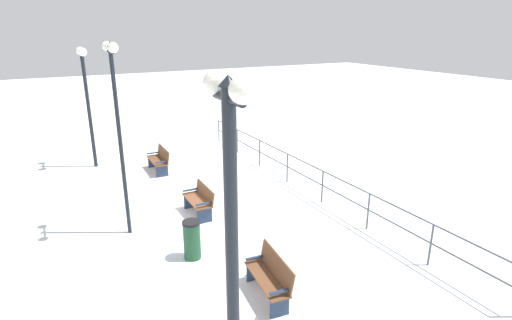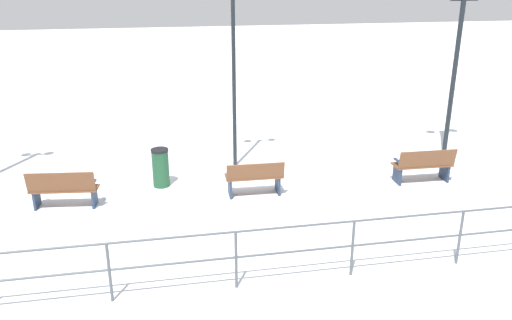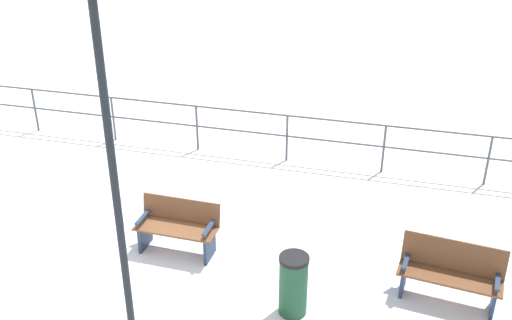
{
  "view_description": "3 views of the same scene",
  "coord_description": "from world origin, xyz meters",
  "px_view_note": "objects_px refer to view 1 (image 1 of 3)",
  "views": [
    {
      "loc": [
        3.67,
        10.42,
        5.3
      ],
      "look_at": [
        -2.22,
        -0.45,
        1.24
      ],
      "focal_mm": 28.46,
      "sensor_mm": 36.0,
      "label": 1
    },
    {
      "loc": [
        -11.27,
        2.13,
        5.04
      ],
      "look_at": [
        -1.34,
        0.2,
        1.36
      ],
      "focal_mm": 36.61,
      "sensor_mm": 36.0,
      "label": 2
    },
    {
      "loc": [
        7.62,
        3.41,
        5.9
      ],
      "look_at": [
        -1.03,
        1.08,
        1.37
      ],
      "focal_mm": 42.23,
      "sensor_mm": 36.0,
      "label": 3
    }
  ],
  "objects_px": {
    "bench_second": "(199,200)",
    "bench_third": "(270,276)",
    "trash_bin": "(192,240)",
    "lamppost_near": "(86,86)",
    "lamppost_middle": "(116,107)",
    "bench_nearest": "(159,160)",
    "lamppost_far": "(231,232)"
  },
  "relations": [
    {
      "from": "bench_second",
      "to": "bench_third",
      "type": "distance_m",
      "value": 4.31
    },
    {
      "from": "bench_second",
      "to": "trash_bin",
      "type": "height_order",
      "value": "trash_bin"
    },
    {
      "from": "bench_third",
      "to": "lamppost_near",
      "type": "height_order",
      "value": "lamppost_near"
    },
    {
      "from": "lamppost_middle",
      "to": "trash_bin",
      "type": "bearing_deg",
      "value": 117.87
    },
    {
      "from": "lamppost_near",
      "to": "trash_bin",
      "type": "relative_size",
      "value": 4.76
    },
    {
      "from": "bench_third",
      "to": "bench_second",
      "type": "bearing_deg",
      "value": -84.64
    },
    {
      "from": "bench_nearest",
      "to": "trash_bin",
      "type": "distance_m",
      "value": 6.54
    },
    {
      "from": "lamppost_far",
      "to": "bench_nearest",
      "type": "bearing_deg",
      "value": -100.71
    },
    {
      "from": "bench_third",
      "to": "lamppost_far",
      "type": "height_order",
      "value": "lamppost_far"
    },
    {
      "from": "lamppost_near",
      "to": "lamppost_middle",
      "type": "height_order",
      "value": "lamppost_middle"
    },
    {
      "from": "lamppost_far",
      "to": "trash_bin",
      "type": "bearing_deg",
      "value": -103.04
    },
    {
      "from": "lamppost_near",
      "to": "lamppost_middle",
      "type": "bearing_deg",
      "value": 90.0
    },
    {
      "from": "lamppost_middle",
      "to": "lamppost_near",
      "type": "bearing_deg",
      "value": -90.0
    },
    {
      "from": "lamppost_near",
      "to": "bench_nearest",
      "type": "bearing_deg",
      "value": 139.05
    },
    {
      "from": "bench_second",
      "to": "lamppost_near",
      "type": "height_order",
      "value": "lamppost_near"
    },
    {
      "from": "bench_third",
      "to": "lamppost_far",
      "type": "bearing_deg",
      "value": 58.05
    },
    {
      "from": "lamppost_middle",
      "to": "trash_bin",
      "type": "distance_m",
      "value": 3.72
    },
    {
      "from": "bench_nearest",
      "to": "bench_second",
      "type": "height_order",
      "value": "bench_nearest"
    },
    {
      "from": "bench_nearest",
      "to": "lamppost_middle",
      "type": "relative_size",
      "value": 0.3
    },
    {
      "from": "lamppost_middle",
      "to": "trash_bin",
      "type": "xyz_separation_m",
      "value": [
        -1.06,
        2.01,
        -2.95
      ]
    },
    {
      "from": "lamppost_middle",
      "to": "trash_bin",
      "type": "height_order",
      "value": "lamppost_middle"
    },
    {
      "from": "bench_nearest",
      "to": "lamppost_far",
      "type": "bearing_deg",
      "value": 80.65
    },
    {
      "from": "bench_third",
      "to": "trash_bin",
      "type": "height_order",
      "value": "trash_bin"
    },
    {
      "from": "lamppost_far",
      "to": "lamppost_near",
      "type": "bearing_deg",
      "value": -90.0
    },
    {
      "from": "bench_third",
      "to": "lamppost_middle",
      "type": "distance_m",
      "value": 5.48
    },
    {
      "from": "bench_second",
      "to": "trash_bin",
      "type": "xyz_separation_m",
      "value": [
        1.01,
        2.15,
        0.03
      ]
    },
    {
      "from": "bench_third",
      "to": "lamppost_far",
      "type": "relative_size",
      "value": 0.31
    },
    {
      "from": "lamppost_near",
      "to": "lamppost_far",
      "type": "xyz_separation_m",
      "value": [
        -0.0,
        12.86,
        -0.07
      ]
    },
    {
      "from": "bench_third",
      "to": "lamppost_middle",
      "type": "height_order",
      "value": "lamppost_middle"
    },
    {
      "from": "bench_nearest",
      "to": "trash_bin",
      "type": "xyz_separation_m",
      "value": [
        1.03,
        6.46,
        0.01
      ]
    },
    {
      "from": "lamppost_near",
      "to": "lamppost_middle",
      "type": "xyz_separation_m",
      "value": [
        -0.0,
        6.26,
        0.24
      ]
    },
    {
      "from": "bench_second",
      "to": "lamppost_near",
      "type": "relative_size",
      "value": 0.3
    }
  ]
}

